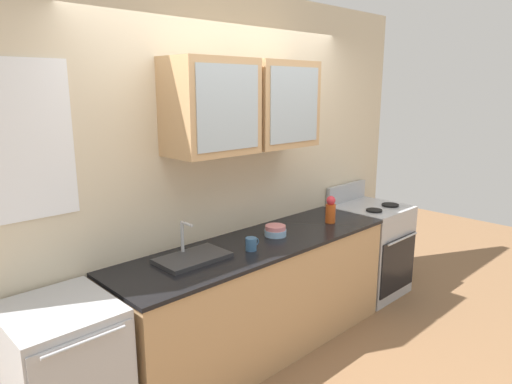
# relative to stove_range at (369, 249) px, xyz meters

# --- Properties ---
(ground_plane) EXTENTS (10.00, 10.00, 0.00)m
(ground_plane) POSITION_rel_stove_range_xyz_m (-1.54, 0.00, -0.45)
(ground_plane) COLOR brown
(back_wall_unit) EXTENTS (4.31, 0.48, 2.76)m
(back_wall_unit) POSITION_rel_stove_range_xyz_m (-1.55, 0.34, 1.03)
(back_wall_unit) COLOR beige
(back_wall_unit) RESTS_ON ground_plane
(counter) EXTENTS (2.40, 0.67, 0.89)m
(counter) POSITION_rel_stove_range_xyz_m (-1.54, 0.00, -0.01)
(counter) COLOR tan
(counter) RESTS_ON ground_plane
(stove_range) EXTENTS (0.65, 0.69, 1.07)m
(stove_range) POSITION_rel_stove_range_xyz_m (0.00, 0.00, 0.00)
(stove_range) COLOR #ADAFB5
(stove_range) RESTS_ON ground_plane
(sink_faucet) EXTENTS (0.48, 0.29, 0.25)m
(sink_faucet) POSITION_rel_stove_range_xyz_m (-2.13, 0.05, 0.46)
(sink_faucet) COLOR #2D2D30
(sink_faucet) RESTS_ON counter
(bowl_stack) EXTENTS (0.17, 0.17, 0.08)m
(bowl_stack) POSITION_rel_stove_range_xyz_m (-1.34, 0.02, 0.48)
(bowl_stack) COLOR #8CB7E0
(bowl_stack) RESTS_ON counter
(vase) EXTENTS (0.09, 0.09, 0.24)m
(vase) POSITION_rel_stove_range_xyz_m (-0.74, -0.05, 0.55)
(vase) COLOR #BF4C19
(vase) RESTS_ON counter
(cup_near_sink) EXTENTS (0.12, 0.08, 0.09)m
(cup_near_sink) POSITION_rel_stove_range_xyz_m (-1.71, -0.08, 0.49)
(cup_near_sink) COLOR #38608C
(cup_near_sink) RESTS_ON counter
(dishwasher) EXTENTS (0.56, 0.65, 0.89)m
(dishwasher) POSITION_rel_stove_range_xyz_m (-3.05, -0.00, -0.01)
(dishwasher) COLOR #ADAFB5
(dishwasher) RESTS_ON ground_plane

